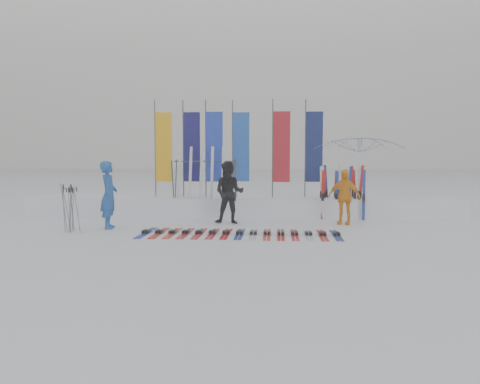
# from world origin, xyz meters

# --- Properties ---
(ground) EXTENTS (120.00, 120.00, 0.00)m
(ground) POSITION_xyz_m (0.00, 0.00, 0.00)
(ground) COLOR white
(ground) RESTS_ON ground
(snow_bank) EXTENTS (14.00, 1.60, 0.60)m
(snow_bank) POSITION_xyz_m (0.00, 4.60, 0.30)
(snow_bank) COLOR white
(snow_bank) RESTS_ON ground
(person_blue) EXTENTS (0.57, 0.74, 1.82)m
(person_blue) POSITION_xyz_m (-3.33, 1.48, 0.91)
(person_blue) COLOR #1B4FA2
(person_blue) RESTS_ON ground
(person_black) EXTENTS (0.93, 0.75, 1.79)m
(person_black) POSITION_xyz_m (-0.19, 2.63, 0.90)
(person_black) COLOR black
(person_black) RESTS_ON ground
(person_yellow) EXTENTS (1.00, 0.70, 1.58)m
(person_yellow) POSITION_xyz_m (3.09, 2.76, 0.79)
(person_yellow) COLOR #FF9C10
(person_yellow) RESTS_ON ground
(tent_canopy) EXTENTS (3.36, 3.41, 2.70)m
(tent_canopy) POSITION_xyz_m (3.86, 4.88, 1.35)
(tent_canopy) COLOR white
(tent_canopy) RESTS_ON ground
(ski_row) EXTENTS (4.93, 1.70, 0.07)m
(ski_row) POSITION_xyz_m (0.26, 0.80, 0.04)
(ski_row) COLOR #162298
(ski_row) RESTS_ON ground
(pole_cluster) EXTENTS (0.54, 0.76, 1.26)m
(pole_cluster) POSITION_xyz_m (-4.13, 0.84, 0.59)
(pole_cluster) COLOR #595B60
(pole_cluster) RESTS_ON ground
(feather_flags) EXTENTS (5.57, 0.32, 3.20)m
(feather_flags) POSITION_xyz_m (-0.28, 4.76, 2.24)
(feather_flags) COLOR #383A3F
(feather_flags) RESTS_ON ground
(ski_rack) EXTENTS (2.04, 0.80, 1.23)m
(ski_rack) POSITION_xyz_m (-1.14, 4.20, 1.38)
(ski_rack) COLOR #383A3F
(ski_rack) RESTS_ON ground
(upright_skis) EXTENTS (1.31, 1.13, 1.69)m
(upright_skis) POSITION_xyz_m (3.25, 4.33, 0.79)
(upright_skis) COLOR navy
(upright_skis) RESTS_ON ground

